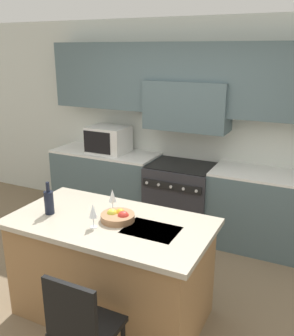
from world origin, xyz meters
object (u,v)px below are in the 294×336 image
at_px(microwave, 108,139).
at_px(wine_glass_near, 93,212).
at_px(fruit_bowl, 118,216).
at_px(range_stove, 181,198).
at_px(wine_glass_far, 112,196).
at_px(wine_bottle, 49,202).
at_px(island_chair, 81,326).

xyz_separation_m(microwave, wine_glass_near, (1.08, -1.98, -0.06)).
bearing_deg(fruit_bowl, microwave, 123.78).
bearing_deg(range_stove, wine_glass_far, -91.75).
bearing_deg(range_stove, wine_glass_near, -90.55).
height_order(range_stove, fruit_bowl, fruit_bowl).
relative_size(wine_bottle, wine_glass_far, 1.43).
height_order(island_chair, wine_glass_far, wine_glass_far).
relative_size(island_chair, wine_glass_far, 4.57).
distance_m(island_chair, wine_bottle, 1.17).
xyz_separation_m(range_stove, fruit_bowl, (0.09, -1.76, 0.50)).
height_order(microwave, wine_glass_near, microwave).
bearing_deg(wine_glass_near, fruit_bowl, 60.78).
xyz_separation_m(island_chair, wine_bottle, (-0.80, 0.68, 0.50)).
distance_m(wine_bottle, wine_glass_near, 0.50).
xyz_separation_m(microwave, island_chair, (1.38, -2.61, -0.59)).
bearing_deg(fruit_bowl, wine_glass_far, 133.65).
height_order(wine_bottle, wine_glass_far, wine_bottle).
height_order(range_stove, wine_glass_far, wine_glass_far).
height_order(wine_bottle, wine_glass_near, wine_bottle).
height_order(microwave, fruit_bowl, microwave).
relative_size(microwave, wine_glass_far, 2.56).
distance_m(wine_bottle, fruit_bowl, 0.64).
height_order(microwave, wine_glass_far, microwave).
xyz_separation_m(range_stove, wine_bottle, (-0.52, -1.91, 0.58)).
bearing_deg(wine_glass_far, island_chair, -71.31).
bearing_deg(wine_glass_far, wine_bottle, -147.70).
height_order(island_chair, wine_bottle, wine_bottle).
height_order(range_stove, microwave, microwave).
distance_m(island_chair, wine_glass_near, 0.87).
bearing_deg(wine_glass_near, range_stove, 89.45).
height_order(wine_glass_far, fruit_bowl, wine_glass_far).
bearing_deg(island_chair, wine_bottle, 139.63).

